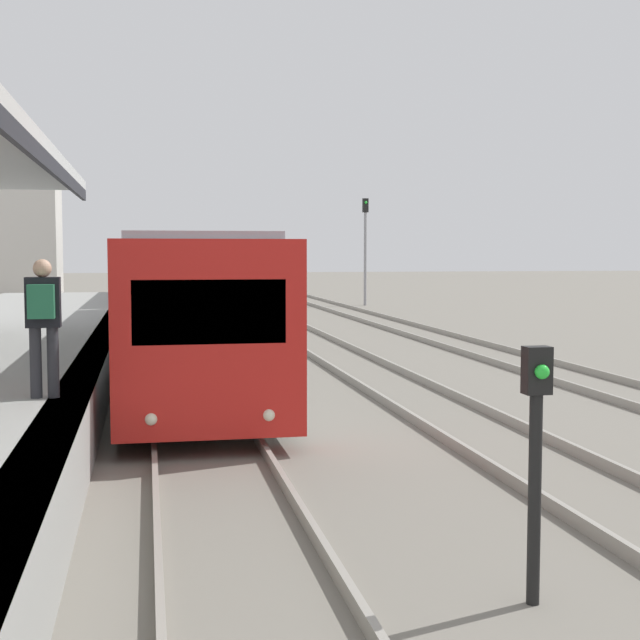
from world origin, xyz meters
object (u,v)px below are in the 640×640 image
object	(u,v)px
signal_mast_far	(365,239)
person_on_platform	(43,316)
signal_post_near	(536,447)
train_near	(167,278)

from	to	relation	value
signal_mast_far	person_on_platform	bearing A→B (deg)	-110.18
signal_mast_far	signal_post_near	bearing A→B (deg)	-101.98
signal_post_near	signal_mast_far	xyz separation A→B (m)	(8.00, 37.69, 2.15)
person_on_platform	train_near	xyz separation A→B (m)	(2.00, 25.44, -0.27)
signal_post_near	train_near	bearing A→B (deg)	93.94
signal_post_near	signal_mast_far	distance (m)	38.58
train_near	signal_mast_far	world-z (taller)	signal_mast_far
train_near	signal_post_near	xyz separation A→B (m)	(2.08, -30.25, -0.44)
train_near	signal_mast_far	xyz separation A→B (m)	(10.08, 7.44, 1.71)
person_on_platform	train_near	size ratio (longest dim) A/B	0.03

